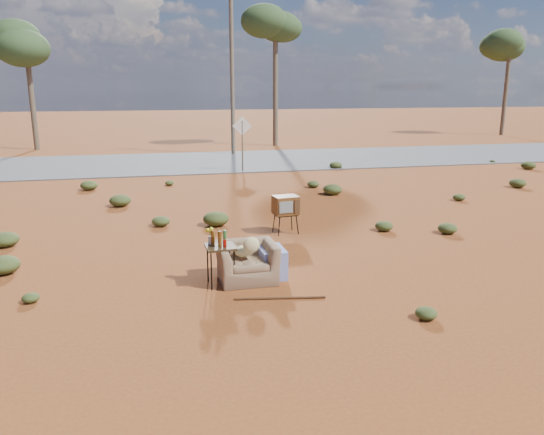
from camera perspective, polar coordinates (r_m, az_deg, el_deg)
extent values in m
plane|color=brown|center=(9.62, 0.51, -6.17)|extent=(140.00, 140.00, 0.00)
cube|color=#565659|center=(24.10, -7.95, 5.94)|extent=(140.00, 7.00, 0.04)
imported|color=brown|center=(9.23, -2.74, -4.13)|extent=(1.03, 0.68, 0.89)
ellipsoid|color=#CFC07E|center=(9.25, -3.09, -3.64)|extent=(0.32, 0.32, 0.19)
ellipsoid|color=#CFC07E|center=(9.01, -2.24, -2.97)|extent=(0.28, 0.14, 0.28)
cube|color=#203596|center=(9.48, -0.02, -4.81)|extent=(0.44, 0.67, 0.52)
cube|color=black|center=(12.19, 1.46, 0.32)|extent=(0.53, 0.43, 0.03)
cylinder|color=black|center=(12.01, 0.77, -0.97)|extent=(0.03, 0.03, 0.44)
cylinder|color=black|center=(12.17, 2.73, -0.78)|extent=(0.03, 0.03, 0.44)
cylinder|color=black|center=(12.32, 0.20, -0.58)|extent=(0.03, 0.03, 0.44)
cylinder|color=black|center=(12.48, 2.12, -0.41)|extent=(0.03, 0.03, 0.44)
cube|color=brown|center=(12.14, 1.47, 1.35)|extent=(0.59, 0.49, 0.42)
cube|color=slate|center=(11.91, 1.53, 1.11)|extent=(0.33, 0.06, 0.26)
cube|color=#472D19|center=(12.01, 2.70, 1.20)|extent=(0.12, 0.04, 0.30)
cube|color=#372714|center=(8.98, -5.58, -3.16)|extent=(0.51, 0.51, 0.04)
cylinder|color=black|center=(8.87, -6.54, -5.70)|extent=(0.02, 0.02, 0.68)
cylinder|color=black|center=(8.94, -4.08, -5.50)|extent=(0.02, 0.02, 0.68)
cylinder|color=black|center=(9.23, -6.93, -4.92)|extent=(0.02, 0.02, 0.68)
cylinder|color=black|center=(9.29, -4.57, -4.73)|extent=(0.02, 0.02, 0.68)
cylinder|color=#532E0D|center=(8.96, -6.39, -2.24)|extent=(0.07, 0.07, 0.25)
cylinder|color=#532E0D|center=(8.86, -5.64, -2.35)|extent=(0.06, 0.06, 0.27)
cylinder|color=#275D28|center=(9.05, -5.11, -2.12)|extent=(0.06, 0.06, 0.23)
cylinder|color=#AA180D|center=(8.87, -5.11, -2.80)|extent=(0.06, 0.06, 0.13)
cylinder|color=silver|center=(9.07, -6.66, -2.44)|extent=(0.08, 0.08, 0.14)
ellipsoid|color=yellow|center=(9.02, -6.69, -1.48)|extent=(0.15, 0.15, 0.12)
cylinder|color=#502C15|center=(8.55, 0.84, -8.66)|extent=(1.45, 0.28, 0.04)
cylinder|color=brown|center=(21.22, -3.20, 7.65)|extent=(0.06, 0.06, 2.00)
cube|color=silver|center=(21.15, -3.23, 9.81)|extent=(0.78, 0.04, 0.78)
cylinder|color=brown|center=(31.34, -24.48, 12.14)|extent=(0.28, 0.28, 6.00)
ellipsoid|color=#364E28|center=(31.41, -24.95, 16.68)|extent=(3.20, 3.20, 2.20)
cylinder|color=brown|center=(30.62, 0.37, 14.27)|extent=(0.28, 0.28, 7.00)
ellipsoid|color=#364E28|center=(30.79, 0.38, 19.86)|extent=(3.20, 3.20, 2.20)
cylinder|color=brown|center=(40.71, 23.87, 12.68)|extent=(0.28, 0.28, 6.50)
ellipsoid|color=#364E28|center=(40.79, 24.26, 16.53)|extent=(3.20, 3.20, 2.20)
cylinder|color=brown|center=(26.61, -4.33, 15.37)|extent=(0.20, 0.20, 8.00)
ellipsoid|color=#3F4C21|center=(12.57, -26.77, -2.12)|extent=(0.56, 0.56, 0.31)
ellipsoid|color=#3F4C21|center=(12.89, 18.37, -1.11)|extent=(0.44, 0.44, 0.24)
ellipsoid|color=#3F4C21|center=(15.62, -16.03, 1.77)|extent=(0.60, 0.60, 0.33)
ellipsoid|color=#3F4C21|center=(16.73, 19.47, 2.06)|extent=(0.36, 0.36, 0.20)
ellipsoid|color=#3F4C21|center=(17.89, 4.46, 3.59)|extent=(0.40, 0.40, 0.22)
ellipsoid|color=#3F4C21|center=(18.57, -10.98, 3.67)|extent=(0.30, 0.30, 0.17)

